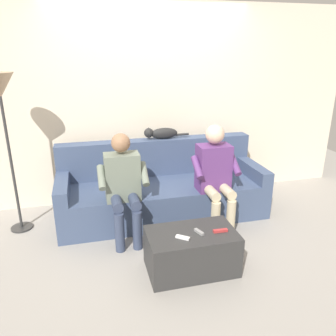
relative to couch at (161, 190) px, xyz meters
The scene contains 11 objects.
ground_plane 0.82m from the couch, 90.00° to the left, with size 8.00×8.00×0.00m, color gray.
back_wall 1.12m from the couch, 90.00° to the right, with size 5.59×0.06×2.52m, color beige.
couch is the anchor object (origin of this frame).
coffee_table 1.21m from the couch, 90.00° to the left, with size 0.81×0.48×0.39m.
person_left_seated 0.77m from the couch, 139.12° to the left, with size 0.52×0.52×1.18m.
person_right_seated 0.77m from the couch, 41.88° to the left, with size 0.52×0.50×1.15m.
cat_on_backrest 0.71m from the couch, 102.58° to the right, with size 0.58×0.12×0.15m.
remote_gray 1.24m from the couch, 92.78° to the left, with size 0.11×0.03×0.02m, color gray.
remote_white 1.29m from the couch, 85.16° to the left, with size 0.13×0.04×0.02m, color white.
remote_red 1.29m from the couch, 101.43° to the left, with size 0.13×0.03×0.02m, color #B73333.
floor_lamp 2.05m from the couch, ahead, with size 0.32×0.32×1.74m.
Camera 1 is at (0.86, 3.56, 1.95)m, focal length 35.72 mm.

